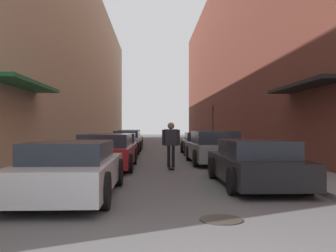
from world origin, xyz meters
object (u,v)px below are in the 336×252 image
(parked_car_left_2, at_px, (120,145))
(traffic_light, at_px, (213,120))
(parked_car_left_0, at_px, (73,169))
(parked_car_left_3, at_px, (127,141))
(parked_car_left_1, at_px, (107,152))
(manhole_cover, at_px, (221,220))
(parked_car_right_1, at_px, (214,148))
(parked_car_right_2, at_px, (200,144))
(parked_car_left_4, at_px, (130,138))
(skateboarder, at_px, (171,140))
(parked_car_right_0, at_px, (255,163))

(parked_car_left_2, height_order, traffic_light, traffic_light)
(parked_car_left_0, distance_m, parked_car_left_3, 15.95)
(parked_car_left_3, height_order, traffic_light, traffic_light)
(parked_car_left_1, distance_m, parked_car_left_2, 5.31)
(parked_car_left_2, xyz_separation_m, manhole_cover, (2.74, -13.02, -0.59))
(parked_car_right_1, xyz_separation_m, parked_car_right_2, (0.16, 5.46, -0.05))
(parked_car_left_1, xyz_separation_m, parked_car_left_2, (0.02, 5.31, -0.02))
(parked_car_left_0, height_order, parked_car_left_2, parked_car_left_2)
(parked_car_left_2, height_order, manhole_cover, parked_car_left_2)
(parked_car_left_1, xyz_separation_m, parked_car_left_3, (0.05, 10.42, 0.02))
(parked_car_left_4, height_order, parked_car_right_2, parked_car_left_4)
(parked_car_left_1, bearing_deg, parked_car_left_0, -90.79)
(parked_car_left_1, height_order, traffic_light, traffic_light)
(traffic_light, bearing_deg, parked_car_right_1, -99.15)
(parked_car_left_4, distance_m, parked_car_right_2, 9.63)
(skateboarder, bearing_deg, manhole_cover, -86.62)
(parked_car_left_0, relative_size, parked_car_left_3, 1.00)
(parked_car_left_4, bearing_deg, traffic_light, 12.46)
(parked_car_left_0, xyz_separation_m, parked_car_right_2, (4.43, 12.74, 0.00))
(parked_car_left_3, relative_size, parked_car_right_2, 1.09)
(parked_car_right_1, relative_size, parked_car_right_2, 1.10)
(parked_car_right_1, bearing_deg, manhole_cover, -98.67)
(parked_car_right_0, height_order, skateboarder, skateboarder)
(parked_car_left_0, relative_size, parked_car_left_4, 0.99)
(parked_car_left_1, relative_size, parked_car_left_3, 1.03)
(parked_car_left_2, xyz_separation_m, parked_car_left_3, (0.03, 5.11, 0.04))
(parked_car_right_2, relative_size, skateboarder, 2.50)
(parked_car_right_2, bearing_deg, skateboarder, -105.16)
(parked_car_right_0, height_order, traffic_light, traffic_light)
(parked_car_left_0, distance_m, parked_car_left_1, 5.53)
(parked_car_left_1, relative_size, parked_car_left_2, 1.05)
(parked_car_left_0, height_order, parked_car_right_2, parked_car_right_2)
(parked_car_left_4, relative_size, skateboarder, 2.74)
(parked_car_right_0, bearing_deg, parked_car_right_2, 89.49)
(parked_car_left_3, bearing_deg, manhole_cover, -81.51)
(parked_car_left_2, relative_size, parked_car_right_1, 0.98)
(parked_car_left_4, height_order, traffic_light, traffic_light)
(parked_car_right_1, xyz_separation_m, manhole_cover, (-1.44, -9.46, -0.64))
(parked_car_left_4, xyz_separation_m, skateboarder, (2.42, -16.06, 0.38))
(manhole_cover, height_order, traffic_light, traffic_light)
(parked_car_left_2, distance_m, manhole_cover, 13.32)
(parked_car_right_0, relative_size, skateboarder, 2.61)
(parked_car_right_0, distance_m, skateboarder, 4.39)
(parked_car_left_0, xyz_separation_m, parked_car_left_1, (0.08, 5.53, 0.02))
(parked_car_right_1, bearing_deg, parked_car_right_2, 88.30)
(parked_car_right_1, distance_m, skateboarder, 2.83)
(parked_car_left_3, xyz_separation_m, skateboarder, (2.27, -10.74, 0.40))
(parked_car_left_3, relative_size, manhole_cover, 6.51)
(parked_car_left_0, height_order, parked_car_right_0, parked_car_left_0)
(parked_car_left_0, distance_m, parked_car_right_2, 13.49)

